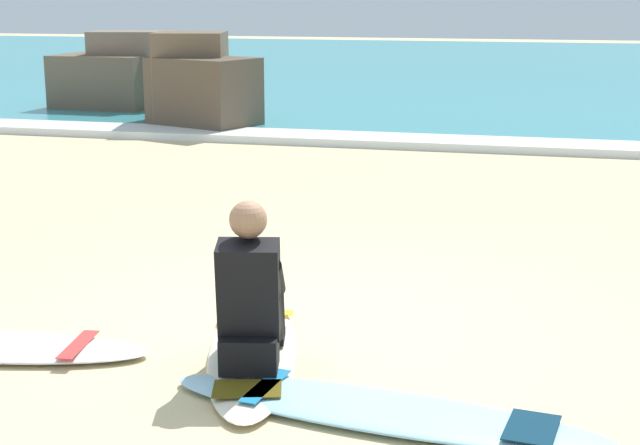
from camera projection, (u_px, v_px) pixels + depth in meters
ground_plane at (307, 336)px, 6.11m from camera, size 80.00×80.00×0.00m
sea at (509, 69)px, 26.46m from camera, size 80.00×28.00×0.10m
breaking_foam at (451, 143)px, 13.54m from camera, size 80.00×0.90×0.11m
surfboard_main at (253, 350)px, 5.76m from camera, size 1.05×2.13×0.08m
surfer_seated at (250, 301)px, 5.41m from camera, size 0.48×0.76×0.95m
surfboard_spare_far at (383, 411)px, 4.93m from camera, size 2.40×0.80×0.08m
rock_outcrop_distant at (152, 82)px, 16.43m from camera, size 4.33×3.49×1.50m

